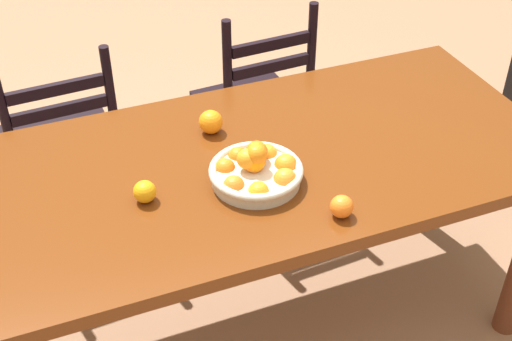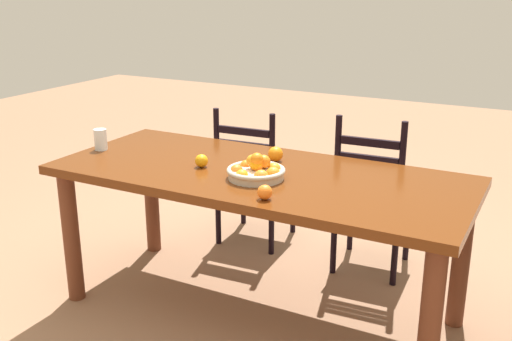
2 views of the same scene
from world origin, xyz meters
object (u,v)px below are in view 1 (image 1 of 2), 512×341
Objects in this scene: orange_loose_1 at (342,207)px; chair_near_window at (256,109)px; orange_loose_2 at (145,192)px; chair_by_cabinet at (63,147)px; dining_table at (232,192)px; orange_loose_0 at (209,122)px; fruit_bowl at (256,170)px.

chair_near_window is at bearing 81.19° from orange_loose_1.
orange_loose_1 is 0.99× the size of orange_loose_2.
chair_by_cabinet is at bearing 120.15° from orange_loose_1.
chair_by_cabinet is 13.96× the size of orange_loose_1.
dining_table is 2.26× the size of chair_by_cabinet.
orange_loose_2 is at bearing -136.98° from orange_loose_0.
fruit_bowl reaches higher than orange_loose_1.
orange_loose_1 is (0.65, -1.11, 0.37)m from chair_by_cabinet.
orange_loose_2 is (-0.66, -0.80, 0.35)m from chair_near_window.
orange_loose_2 is at bearing 97.14° from chair_by_cabinet.
orange_loose_0 is 0.38m from orange_loose_2.
orange_loose_2 reaches higher than dining_table.
dining_table is at bearing 116.36° from chair_by_cabinet.
fruit_bowl reaches higher than orange_loose_0.
orange_loose_0 reaches higher than orange_loose_2.
chair_by_cabinet is at bearing -6.51° from chair_near_window.
orange_loose_0 is (0.44, -0.59, 0.37)m from chair_by_cabinet.
orange_loose_2 is (0.15, -0.85, 0.37)m from chair_by_cabinet.
dining_table is at bearing -88.65° from orange_loose_0.
chair_by_cabinet is at bearing 118.83° from fruit_bowl.
orange_loose_2 is at bearing 174.67° from fruit_bowl.
fruit_bowl is at bearing -67.05° from dining_table.
chair_near_window is at bearing 63.15° from dining_table.
orange_loose_0 is at bearing 111.69° from orange_loose_1.
chair_by_cabinet is at bearing 126.69° from orange_loose_0.
chair_by_cabinet is 11.71× the size of orange_loose_0.
fruit_bowl reaches higher than dining_table.
orange_loose_1 is at bearing 116.95° from chair_by_cabinet.
dining_table is 0.18m from fruit_bowl.
chair_by_cabinet is 1.34m from orange_loose_1.
fruit_bowl is at bearing 65.37° from chair_near_window.
fruit_bowl is (0.04, -0.10, 0.15)m from dining_table.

